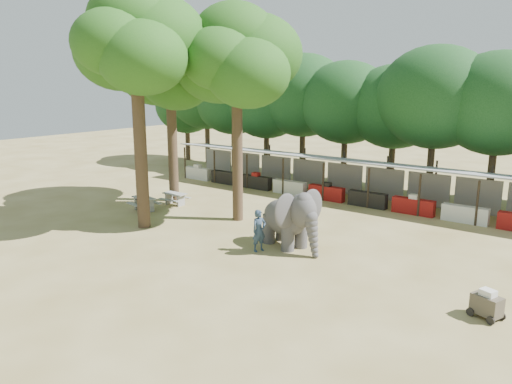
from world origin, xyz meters
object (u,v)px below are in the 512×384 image
Objects in this scene: picnic_table_far at (175,197)px; cart_front at (487,304)px; handler at (259,231)px; yard_tree_center at (136,43)px; yard_tree_back at (237,58)px; picnic_table_near at (144,202)px; elephant at (291,219)px; yard_tree_left at (170,67)px.

cart_front is at bearing -16.43° from picnic_table_far.
cart_front is at bearing -75.48° from handler.
yard_tree_back is (3.00, 4.00, -0.67)m from yard_tree_center.
picnic_table_far is (-9.11, 3.60, -0.46)m from handler.
picnic_table_near is at bearing 99.50° from handler.
elephant is (7.96, 1.69, -7.85)m from yard_tree_center.
yard_tree_left is at bearing -174.63° from cart_front.
yard_tree_center is 18.88m from cart_front.
yard_tree_center is 10.45× the size of cart_front.
picnic_table_far is (-2.00, 4.04, -8.73)m from yard_tree_center.
yard_tree_left reaches higher than handler.
handler is 1.64× the size of cart_front.
yard_tree_center is (3.00, -5.00, 1.01)m from yard_tree_left.
yard_tree_left reaches higher than picnic_table_far.
elephant is at bearing -172.30° from cart_front.
cart_front is (19.74, -5.28, -7.72)m from yard_tree_left.
yard_tree_left is at bearing 84.48° from handler.
picnic_table_near is 19.30m from cart_front.
elephant is 10.42m from picnic_table_near.
yard_tree_center is 9.82m from picnic_table_far.
elephant is 10.27m from picnic_table_far.
cart_front is (19.16, -2.27, -0.04)m from picnic_table_near.
yard_tree_left reaches higher than cart_front.
yard_tree_back reaches higher than handler.
yard_tree_left reaches higher than picnic_table_near.
yard_tree_left is 8.27m from picnic_table_near.
yard_tree_center is at bearing -150.78° from elephant.
yard_tree_center reaches higher than picnic_table_far.
yard_tree_back is at bearing 30.80° from picnic_table_near.
picnic_table_near is at bearing 140.55° from yard_tree_center.
yard_tree_left is 3.00× the size of elephant.
picnic_table_near reaches higher than picnic_table_far.
yard_tree_back is 9.86× the size of cart_front.
yard_tree_left is 7.84m from picnic_table_far.
picnic_table_near is at bearing -159.71° from yard_tree_back.
yard_tree_left is at bearing 120.96° from yard_tree_center.
yard_tree_center is 11.30m from elephant.
yard_tree_back is (6.00, -1.00, 0.34)m from yard_tree_left.
yard_tree_left is 13.33m from elephant.
handler is at bearing -24.30° from yard_tree_left.
cart_front is (13.74, -4.28, -8.06)m from yard_tree_back.
yard_tree_back is 9.02m from elephant.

